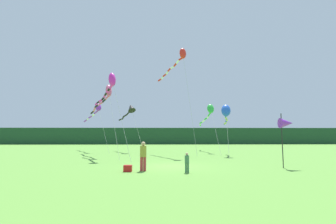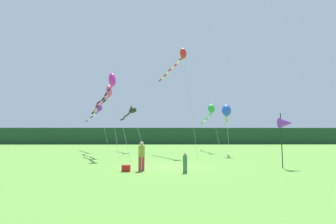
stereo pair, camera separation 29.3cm
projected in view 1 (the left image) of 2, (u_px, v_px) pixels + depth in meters
The scene contains 13 objects.
ground_plane at pixel (170, 166), 17.01m from camera, with size 120.00×120.00×0.00m, color #5B9338.
distant_treeline at pixel (164, 136), 61.98m from camera, with size 108.00×2.89×4.14m, color #1E4228.
person_adult at pixel (143, 155), 14.84m from camera, with size 0.39×0.39×1.79m.
person_child at pixel (187, 161), 14.08m from camera, with size 0.26×0.26×1.17m.
cooler_box at pixel (128, 168), 14.51m from camera, with size 0.50×0.35×0.39m, color red.
banner_flag_pole at pixel (286, 124), 16.45m from camera, with size 0.90×0.70×3.67m.
kite_red at pixel (179, 59), 27.68m from camera, with size 4.13×6.91×12.01m.
kite_blue at pixel (226, 112), 26.27m from camera, with size 1.49×6.73×5.66m.
kite_magenta at pixel (110, 84), 23.26m from camera, with size 5.07×7.46×8.23m.
kite_purple at pixel (96, 110), 33.27m from camera, with size 5.98×8.90×6.63m.
kite_rainbow at pixel (105, 96), 26.41m from camera, with size 5.49×9.67×7.68m.
kite_green at pixel (209, 112), 32.11m from camera, with size 1.16×11.37×6.38m.
kite_black at pixel (130, 109), 32.22m from camera, with size 4.33×7.27×6.61m.
Camera 1 is at (-0.64, -17.30, 2.16)m, focal length 25.77 mm.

